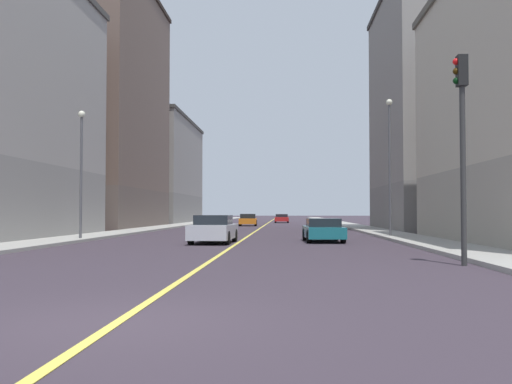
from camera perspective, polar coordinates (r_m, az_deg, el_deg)
ground_plane at (r=8.33m, az=-13.73°, el=-12.69°), size 400.00×400.00×0.00m
sidewalk_left at (r=57.27m, az=9.89°, el=-3.44°), size 2.64×168.00×0.15m
sidewalk_right at (r=58.01m, az=-8.44°, el=-3.43°), size 2.64×168.00×0.15m
lane_center_stripe at (r=56.91m, az=0.66°, el=-3.55°), size 0.16×154.00×0.01m
building_left_mid at (r=49.36m, az=18.58°, el=7.76°), size 10.27×15.88×19.64m
building_right_midblock at (r=55.58m, az=-15.90°, el=8.36°), size 10.27×18.98×22.91m
building_right_distant at (r=76.93m, az=-10.39°, el=2.08°), size 10.27×22.61×13.93m
traffic_light_left_near at (r=17.29m, az=20.22°, el=6.02°), size 0.40×0.32×6.07m
street_lamp_left_near at (r=33.82m, az=13.44°, el=3.80°), size 0.36×0.36×8.01m
street_lamp_right_near at (r=31.05m, az=-17.36°, el=3.11°), size 0.36×0.36×6.74m
car_silver at (r=27.65m, az=-4.32°, el=-3.83°), size 2.05×4.57×1.38m
car_red at (r=77.38m, az=2.63°, el=-2.70°), size 1.94×4.51×1.19m
car_orange at (r=60.62m, az=-0.82°, el=-2.86°), size 2.03×4.17×1.29m
car_teal at (r=29.01m, az=6.84°, el=-3.87°), size 2.03×4.37×1.20m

